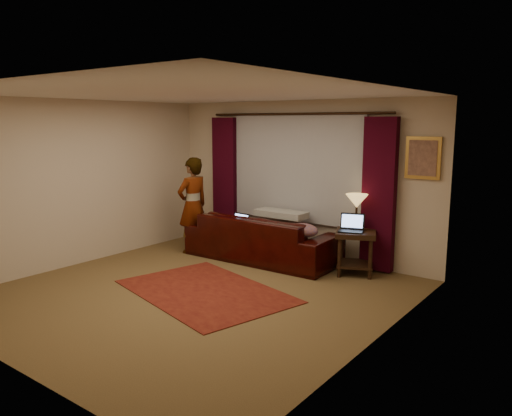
{
  "coord_description": "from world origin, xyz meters",
  "views": [
    {
      "loc": [
        4.44,
        -4.59,
        2.25
      ],
      "look_at": [
        0.1,
        1.2,
        1.0
      ],
      "focal_mm": 35.0,
      "sensor_mm": 36.0,
      "label": 1
    }
  ],
  "objects_px": {
    "end_table": "(355,252)",
    "laptop_table": "(351,223)",
    "laptop_sofa": "(236,222)",
    "sofa": "(262,229)",
    "person": "(193,205)",
    "tiffany_lamp": "(356,212)"
  },
  "relations": [
    {
      "from": "end_table",
      "to": "laptop_table",
      "type": "bearing_deg",
      "value": -107.07
    },
    {
      "from": "laptop_sofa",
      "to": "laptop_table",
      "type": "height_order",
      "value": "laptop_table"
    },
    {
      "from": "sofa",
      "to": "person",
      "type": "height_order",
      "value": "person"
    },
    {
      "from": "sofa",
      "to": "laptop_table",
      "type": "height_order",
      "value": "sofa"
    },
    {
      "from": "laptop_sofa",
      "to": "end_table",
      "type": "xyz_separation_m",
      "value": [
        1.93,
        0.43,
        -0.3
      ]
    },
    {
      "from": "end_table",
      "to": "laptop_table",
      "type": "distance_m",
      "value": 0.47
    },
    {
      "from": "laptop_sofa",
      "to": "sofa",
      "type": "bearing_deg",
      "value": 39.04
    },
    {
      "from": "sofa",
      "to": "end_table",
      "type": "relative_size",
      "value": 3.87
    },
    {
      "from": "sofa",
      "to": "person",
      "type": "xyz_separation_m",
      "value": [
        -1.24,
        -0.33,
        0.31
      ]
    },
    {
      "from": "sofa",
      "to": "tiffany_lamp",
      "type": "bearing_deg",
      "value": -170.27
    },
    {
      "from": "laptop_sofa",
      "to": "person",
      "type": "bearing_deg",
      "value": -169.42
    },
    {
      "from": "sofa",
      "to": "person",
      "type": "relative_size",
      "value": 1.54
    },
    {
      "from": "laptop_sofa",
      "to": "laptop_table",
      "type": "distance_m",
      "value": 1.94
    },
    {
      "from": "tiffany_lamp",
      "to": "laptop_table",
      "type": "height_order",
      "value": "tiffany_lamp"
    },
    {
      "from": "tiffany_lamp",
      "to": "laptop_sofa",
      "type": "bearing_deg",
      "value": -164.13
    },
    {
      "from": "laptop_sofa",
      "to": "tiffany_lamp",
      "type": "distance_m",
      "value": 1.98
    },
    {
      "from": "end_table",
      "to": "tiffany_lamp",
      "type": "xyz_separation_m",
      "value": [
        -0.05,
        0.1,
        0.6
      ]
    },
    {
      "from": "sofa",
      "to": "laptop_sofa",
      "type": "bearing_deg",
      "value": 32.83
    },
    {
      "from": "sofa",
      "to": "laptop_sofa",
      "type": "height_order",
      "value": "sofa"
    },
    {
      "from": "laptop_sofa",
      "to": "person",
      "type": "xyz_separation_m",
      "value": [
        -0.89,
        -0.09,
        0.2
      ]
    },
    {
      "from": "end_table",
      "to": "tiffany_lamp",
      "type": "relative_size",
      "value": 1.24
    },
    {
      "from": "sofa",
      "to": "tiffany_lamp",
      "type": "xyz_separation_m",
      "value": [
        1.53,
        0.3,
        0.41
      ]
    }
  ]
}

